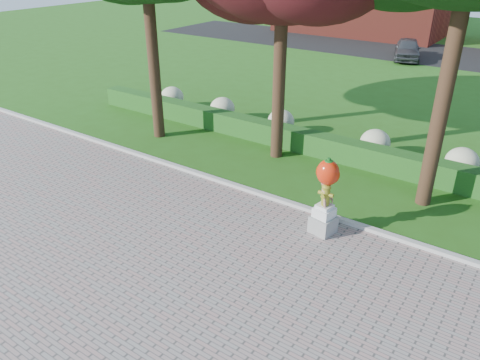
{
  "coord_description": "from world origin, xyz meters",
  "views": [
    {
      "loc": [
        6.04,
        -7.9,
        7.06
      ],
      "look_at": [
        -0.17,
        1.0,
        1.58
      ],
      "focal_mm": 35.0,
      "sensor_mm": 36.0,
      "label": 1
    }
  ],
  "objects": [
    {
      "name": "woman",
      "position": [
        1.71,
        2.31,
        0.86
      ],
      "size": [
        0.51,
        0.66,
        1.63
      ],
      "primitive_type": "imported",
      "rotation": [
        0.0,
        0.0,
        1.78
      ],
      "color": "tan",
      "rests_on": "walkway"
    },
    {
      "name": "parked_car",
      "position": [
        -3.1,
        25.08,
        0.71
      ],
      "size": [
        2.78,
        4.35,
        1.38
      ],
      "primitive_type": "imported",
      "rotation": [
        0.0,
        0.0,
        0.31
      ],
      "color": "#383A3E",
      "rests_on": "street"
    },
    {
      "name": "hydrant_sculpture",
      "position": [
        1.73,
        2.22,
        1.2
      ],
      "size": [
        0.69,
        0.69,
        2.2
      ],
      "rotation": [
        0.0,
        0.0,
        -0.18
      ],
      "color": "gray",
      "rests_on": "walkway"
    },
    {
      "name": "lawn_hedge",
      "position": [
        0.0,
        7.0,
        0.4
      ],
      "size": [
        24.0,
        0.7,
        0.8
      ],
      "primitive_type": "cube",
      "color": "#144818",
      "rests_on": "ground"
    },
    {
      "name": "curb",
      "position": [
        0.0,
        3.0,
        0.07
      ],
      "size": [
        40.0,
        0.18,
        0.15
      ],
      "primitive_type": "cube",
      "color": "#ADADA5",
      "rests_on": "ground"
    },
    {
      "name": "walkway",
      "position": [
        0.0,
        -4.0,
        0.02
      ],
      "size": [
        40.0,
        14.0,
        0.04
      ],
      "primitive_type": "cube",
      "color": "gray",
      "rests_on": "ground"
    },
    {
      "name": "ground",
      "position": [
        0.0,
        0.0,
        0.0
      ],
      "size": [
        100.0,
        100.0,
        0.0
      ],
      "primitive_type": "plane",
      "color": "#265715",
      "rests_on": "ground"
    },
    {
      "name": "street",
      "position": [
        0.0,
        28.0,
        0.01
      ],
      "size": [
        50.0,
        8.0,
        0.02
      ],
      "primitive_type": "cube",
      "color": "black",
      "rests_on": "ground"
    },
    {
      "name": "hydrangea_row",
      "position": [
        0.57,
        8.0,
        0.55
      ],
      "size": [
        20.1,
        1.1,
        0.99
      ],
      "color": "#A7AA82",
      "rests_on": "ground"
    }
  ]
}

